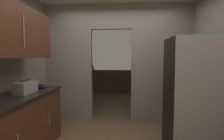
# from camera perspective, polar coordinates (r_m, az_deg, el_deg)

# --- Properties ---
(kitchen_partition) EXTENTS (3.27, 0.12, 2.63)m
(kitchen_partition) POSITION_cam_1_polar(r_m,az_deg,el_deg) (4.01, 2.23, 3.14)
(kitchen_partition) COLOR #9E998C
(kitchen_partition) RESTS_ON ground
(adjoining_room_shell) EXTENTS (3.27, 3.43, 2.63)m
(adjoining_room_shell) POSITION_cam_1_polar(r_m,az_deg,el_deg) (6.25, 2.67, 2.79)
(adjoining_room_shell) COLOR gray
(adjoining_room_shell) RESTS_ON ground
(refrigerator) EXTENTS (0.71, 0.79, 1.75)m
(refrigerator) POSITION_cam_1_polar(r_m,az_deg,el_deg) (3.00, 24.24, -7.47)
(refrigerator) COLOR black
(refrigerator) RESTS_ON ground
(lower_cabinet_run) EXTENTS (0.63, 1.86, 0.93)m
(lower_cabinet_run) POSITION_cam_1_polar(r_m,az_deg,el_deg) (2.89, -28.77, -16.56)
(lower_cabinet_run) COLOR brown
(lower_cabinet_run) RESTS_ON ground
(upper_cabinet_counterside) EXTENTS (0.36, 1.67, 0.71)m
(upper_cabinet_counterside) POSITION_cam_1_polar(r_m,az_deg,el_deg) (2.73, -29.76, 10.77)
(upper_cabinet_counterside) COLOR brown
(boombox) EXTENTS (0.19, 0.40, 0.20)m
(boombox) POSITION_cam_1_polar(r_m,az_deg,el_deg) (2.94, -26.07, -5.00)
(boombox) COLOR #B2B2B7
(boombox) RESTS_ON lower_cabinet_run
(book_stack) EXTENTS (0.15, 0.17, 0.08)m
(book_stack) POSITION_cam_1_polar(r_m,az_deg,el_deg) (3.29, -21.68, -4.75)
(book_stack) COLOR black
(book_stack) RESTS_ON lower_cabinet_run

